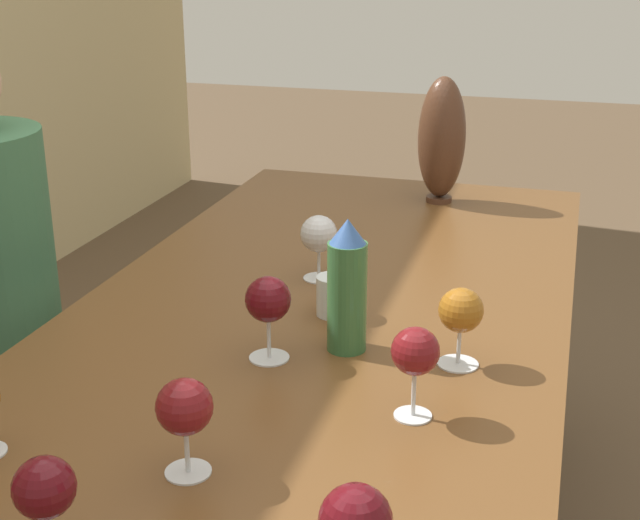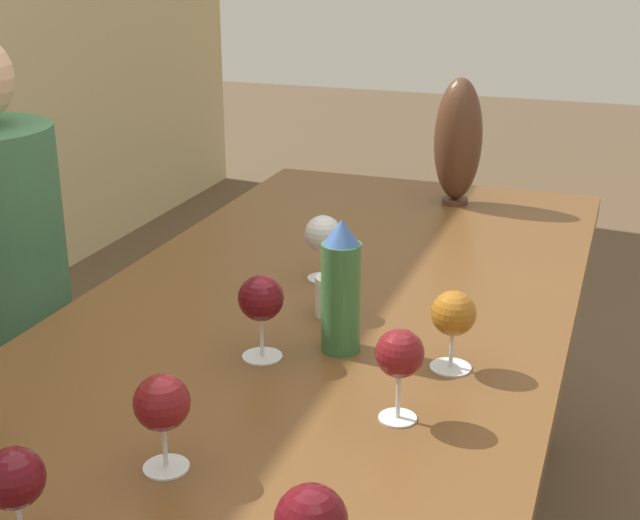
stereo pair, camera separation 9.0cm
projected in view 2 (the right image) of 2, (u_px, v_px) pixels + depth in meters
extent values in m
cube|color=brown|center=(294.00, 347.00, 1.63)|extent=(2.29, 0.95, 0.04)
cylinder|color=brown|center=(548.00, 333.00, 2.56)|extent=(0.07, 0.07, 0.70)
cylinder|color=brown|center=(304.00, 299.00, 2.80)|extent=(0.07, 0.07, 0.70)
cylinder|color=#336638|center=(341.00, 298.00, 1.54)|extent=(0.07, 0.07, 0.20)
cone|color=#33599E|center=(342.00, 232.00, 1.50)|extent=(0.06, 0.06, 0.04)
cylinder|color=silver|center=(333.00, 296.00, 1.70)|extent=(0.07, 0.07, 0.08)
cylinder|color=#4C2D1E|center=(455.00, 201.00, 2.42)|extent=(0.07, 0.07, 0.01)
ellipsoid|color=#4C2D1E|center=(458.00, 139.00, 2.36)|extent=(0.13, 0.13, 0.33)
cylinder|color=silver|center=(451.00, 367.00, 1.50)|extent=(0.07, 0.07, 0.00)
cylinder|color=silver|center=(452.00, 349.00, 1.49)|extent=(0.01, 0.01, 0.07)
sphere|color=#995B19|center=(454.00, 313.00, 1.47)|extent=(0.08, 0.08, 0.08)
cylinder|color=silver|center=(262.00, 356.00, 1.54)|extent=(0.07, 0.07, 0.00)
cylinder|color=silver|center=(262.00, 336.00, 1.53)|extent=(0.01, 0.01, 0.07)
sphere|color=#510C14|center=(261.00, 298.00, 1.51)|extent=(0.08, 0.08, 0.08)
cylinder|color=silver|center=(323.00, 278.00, 1.89)|extent=(0.07, 0.07, 0.00)
cylinder|color=silver|center=(323.00, 263.00, 1.88)|extent=(0.01, 0.01, 0.06)
sphere|color=silver|center=(323.00, 234.00, 1.86)|extent=(0.08, 0.08, 0.08)
cylinder|color=silver|center=(166.00, 467.00, 1.22)|extent=(0.06, 0.06, 0.00)
cylinder|color=silver|center=(165.00, 445.00, 1.21)|extent=(0.01, 0.01, 0.07)
sphere|color=maroon|center=(162.00, 403.00, 1.19)|extent=(0.08, 0.08, 0.08)
sphere|color=#510C14|center=(14.00, 478.00, 1.04)|extent=(0.07, 0.07, 0.07)
cylinder|color=silver|center=(398.00, 418.00, 1.35)|extent=(0.06, 0.06, 0.00)
cylinder|color=silver|center=(398.00, 395.00, 1.33)|extent=(0.01, 0.01, 0.08)
sphere|color=maroon|center=(400.00, 353.00, 1.31)|extent=(0.07, 0.07, 0.07)
cube|color=brown|center=(5.00, 382.00, 2.11)|extent=(0.44, 0.44, 0.04)
cylinder|color=brown|center=(125.00, 439.00, 2.30)|extent=(0.04, 0.04, 0.41)
cylinder|color=brown|center=(3.00, 414.00, 2.42)|extent=(0.04, 0.04, 0.41)
cube|color=#2D2D38|center=(36.00, 462.00, 2.16)|extent=(0.26, 0.19, 0.45)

